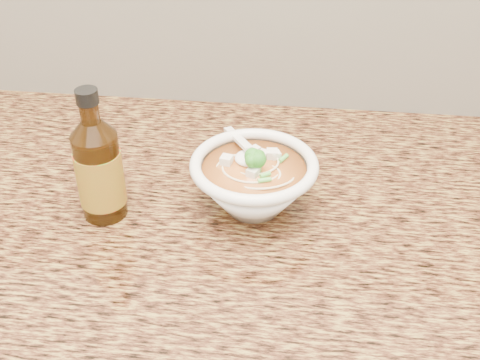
# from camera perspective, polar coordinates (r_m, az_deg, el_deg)

# --- Properties ---
(counter_slab) EXTENTS (4.00, 0.68, 0.04)m
(counter_slab) POSITION_cam_1_polar(r_m,az_deg,el_deg) (0.91, -0.66, -3.03)
(counter_slab) COLOR olive
(counter_slab) RESTS_ON cabinet
(soup_bowl) EXTENTS (0.18, 0.20, 0.10)m
(soup_bowl) POSITION_cam_1_polar(r_m,az_deg,el_deg) (0.87, 1.32, -0.32)
(soup_bowl) COLOR white
(soup_bowl) RESTS_ON counter_slab
(hot_sauce_bottle) EXTENTS (0.08, 0.08, 0.20)m
(hot_sauce_bottle) POSITION_cam_1_polar(r_m,az_deg,el_deg) (0.86, -13.21, 0.92)
(hot_sauce_bottle) COLOR #3E2208
(hot_sauce_bottle) RESTS_ON counter_slab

